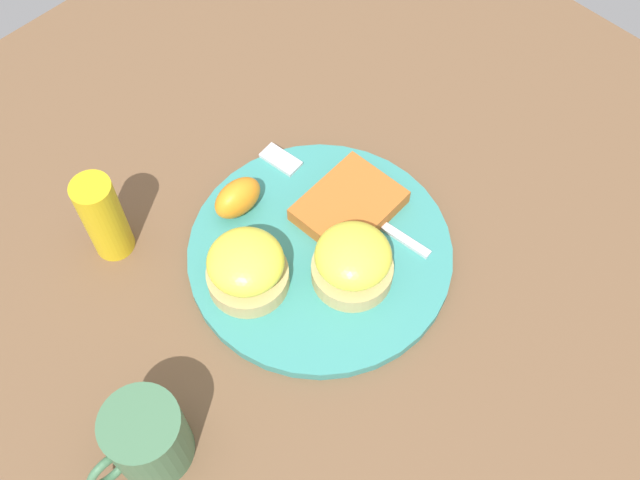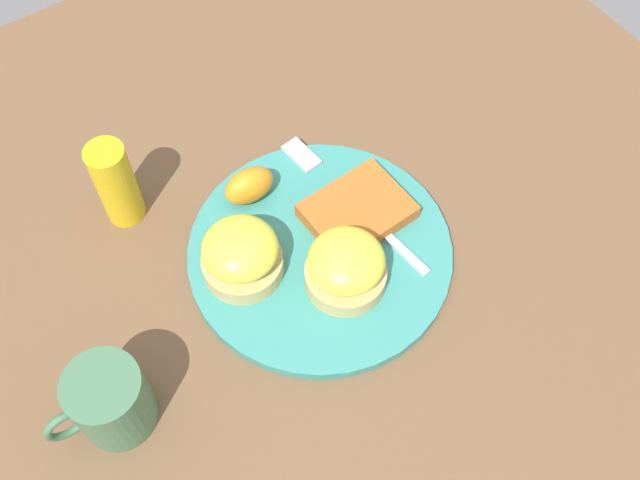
{
  "view_description": "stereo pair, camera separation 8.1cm",
  "coord_description": "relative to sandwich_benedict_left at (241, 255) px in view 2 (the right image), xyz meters",
  "views": [
    {
      "loc": [
        0.3,
        0.3,
        0.73
      ],
      "look_at": [
        0.0,
        0.0,
        0.03
      ],
      "focal_mm": 42.0,
      "sensor_mm": 36.0,
      "label": 1
    },
    {
      "loc": [
        0.24,
        0.35,
        0.73
      ],
      "look_at": [
        0.0,
        0.0,
        0.03
      ],
      "focal_mm": 42.0,
      "sensor_mm": 36.0,
      "label": 2
    }
  ],
  "objects": [
    {
      "name": "sandwich_benedict_left",
      "position": [
        0.0,
        0.0,
        0.0
      ],
      "size": [
        0.09,
        0.09,
        0.07
      ],
      "color": "tan",
      "rests_on": "plate"
    },
    {
      "name": "condiment_bottle",
      "position": [
        0.07,
        -0.15,
        0.01
      ],
      "size": [
        0.04,
        0.04,
        0.11
      ],
      "primitive_type": "cylinder",
      "color": "gold",
      "rests_on": "ground_plane"
    },
    {
      "name": "sandwich_benedict_right",
      "position": [
        -0.08,
        0.07,
        0.0
      ],
      "size": [
        0.09,
        0.09,
        0.07
      ],
      "color": "tan",
      "rests_on": "plate"
    },
    {
      "name": "plate",
      "position": [
        -0.08,
        0.03,
        -0.04
      ],
      "size": [
        0.3,
        0.3,
        0.01
      ],
      "primitive_type": "cylinder",
      "color": "teal",
      "rests_on": "ground_plane"
    },
    {
      "name": "ground_plane",
      "position": [
        -0.08,
        0.03,
        -0.05
      ],
      "size": [
        1.1,
        1.1,
        0.0
      ],
      "primitive_type": "plane",
      "color": "brown"
    },
    {
      "name": "cup",
      "position": [
        0.19,
        0.07,
        -0.0
      ],
      "size": [
        0.1,
        0.08,
        0.09
      ],
      "color": "#42704C",
      "rests_on": "ground_plane"
    },
    {
      "name": "hashbrown_patty",
      "position": [
        -0.14,
        0.01,
        -0.02
      ],
      "size": [
        0.12,
        0.09,
        0.02
      ],
      "primitive_type": "cube",
      "rotation": [
        0.0,
        0.0,
        0.05
      ],
      "color": "#B96124",
      "rests_on": "plate"
    },
    {
      "name": "orange_wedge",
      "position": [
        -0.06,
        -0.08,
        -0.01
      ],
      "size": [
        0.06,
        0.04,
        0.04
      ],
      "primitive_type": "ellipsoid",
      "rotation": [
        0.0,
        0.0,
        6.26
      ],
      "color": "orange",
      "rests_on": "plate"
    },
    {
      "name": "fork",
      "position": [
        -0.15,
        -0.02,
        -0.03
      ],
      "size": [
        0.04,
        0.24,
        0.0
      ],
      "color": "silver",
      "rests_on": "plate"
    }
  ]
}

